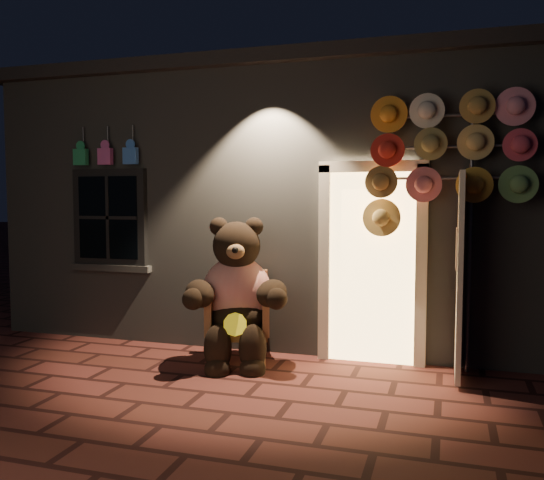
% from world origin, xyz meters
% --- Properties ---
extents(ground, '(60.00, 60.00, 0.00)m').
position_xyz_m(ground, '(0.00, 0.00, 0.00)').
color(ground, maroon).
rests_on(ground, ground).
extents(shop_building, '(7.30, 5.95, 3.51)m').
position_xyz_m(shop_building, '(0.00, 3.99, 1.74)').
color(shop_building, slate).
rests_on(shop_building, ground).
extents(wicker_armchair, '(0.82, 0.78, 0.98)m').
position_xyz_m(wicker_armchair, '(-0.06, 1.08, 0.49)').
color(wicker_armchair, '#9D683D').
rests_on(wicker_armchair, ground).
extents(teddy_bear, '(1.16, 1.07, 1.67)m').
position_xyz_m(teddy_bear, '(-0.03, 0.95, 0.74)').
color(teddy_bear, red).
rests_on(teddy_bear, ground).
extents(hat_rack, '(1.62, 0.22, 2.86)m').
position_xyz_m(hat_rack, '(2.09, 1.28, 2.23)').
color(hat_rack, '#59595E').
rests_on(hat_rack, ground).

